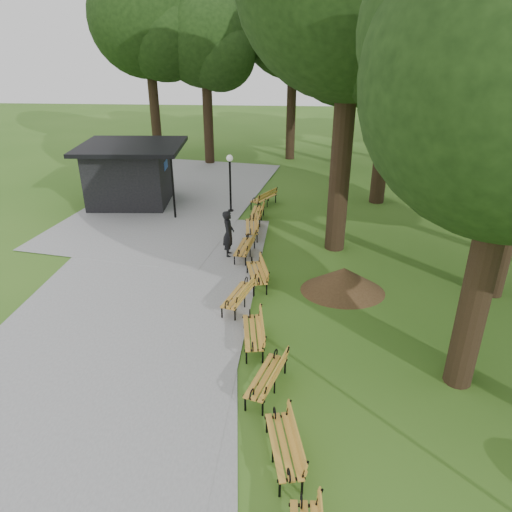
# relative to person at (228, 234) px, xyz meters

# --- Properties ---
(ground) EXTENTS (100.00, 100.00, 0.00)m
(ground) POSITION_rel_person_xyz_m (1.22, -6.99, -0.95)
(ground) COLOR #37661D
(ground) RESTS_ON ground
(path) EXTENTS (12.00, 38.00, 0.06)m
(path) POSITION_rel_person_xyz_m (-2.78, -3.99, -0.92)
(path) COLOR gray
(path) RESTS_ON ground
(person) EXTENTS (0.52, 0.73, 1.90)m
(person) POSITION_rel_person_xyz_m (0.00, 0.00, 0.00)
(person) COLOR black
(person) RESTS_ON ground
(kiosk) EXTENTS (5.25, 4.64, 3.14)m
(kiosk) POSITION_rel_person_xyz_m (-5.82, 6.06, 0.62)
(kiosk) COLOR black
(kiosk) RESTS_ON ground
(lamp_post) EXTENTS (0.32, 0.32, 2.87)m
(lamp_post) POSITION_rel_person_xyz_m (-0.52, 5.12, 1.14)
(lamp_post) COLOR black
(lamp_post) RESTS_ON ground
(dirt_mound) EXTENTS (2.44, 2.44, 0.90)m
(dirt_mound) POSITION_rel_person_xyz_m (4.27, -2.60, -0.50)
(dirt_mound) COLOR #47301C
(dirt_mound) RESTS_ON ground
(bench_1) EXTENTS (1.00, 1.99, 0.88)m
(bench_1) POSITION_rel_person_xyz_m (2.33, -9.95, -0.51)
(bench_1) COLOR gold
(bench_1) RESTS_ON ground
(bench_2) EXTENTS (1.19, 2.00, 0.88)m
(bench_2) POSITION_rel_person_xyz_m (1.87, -7.83, -0.51)
(bench_2) COLOR gold
(bench_2) RESTS_ON ground
(bench_3) EXTENTS (0.87, 1.97, 0.88)m
(bench_3) POSITION_rel_person_xyz_m (1.40, -5.94, -0.51)
(bench_3) COLOR gold
(bench_3) RESTS_ON ground
(bench_4) EXTENTS (1.15, 2.00, 0.88)m
(bench_4) POSITION_rel_person_xyz_m (0.78, -3.89, -0.51)
(bench_4) COLOR gold
(bench_4) RESTS_ON ground
(bench_5) EXTENTS (1.04, 1.99, 0.88)m
(bench_5) POSITION_rel_person_xyz_m (1.26, -2.28, -0.51)
(bench_5) COLOR gold
(bench_5) RESTS_ON ground
(bench_6) EXTENTS (0.89, 1.97, 0.88)m
(bench_6) POSITION_rel_person_xyz_m (0.64, -0.09, -0.51)
(bench_6) COLOR gold
(bench_6) RESTS_ON ground
(bench_7) EXTENTS (0.81, 1.95, 0.88)m
(bench_7) POSITION_rel_person_xyz_m (0.75, 2.08, -0.51)
(bench_7) COLOR gold
(bench_7) RESTS_ON ground
(bench_8) EXTENTS (0.74, 1.93, 0.88)m
(bench_8) POSITION_rel_person_xyz_m (0.87, 3.90, -0.51)
(bench_8) COLOR gold
(bench_8) RESTS_ON ground
(bench_9) EXTENTS (1.51, 1.96, 0.88)m
(bench_9) POSITION_rel_person_xyz_m (1.07, 6.07, -0.51)
(bench_9) COLOR gold
(bench_9) RESTS_ON ground
(tree_backdrop) EXTENTS (36.03, 9.40, 16.36)m
(tree_backdrop) POSITION_rel_person_xyz_m (7.71, 15.84, 7.23)
(tree_backdrop) COLOR black
(tree_backdrop) RESTS_ON ground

